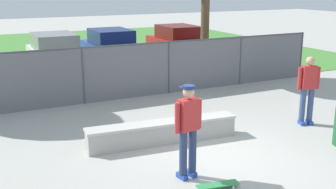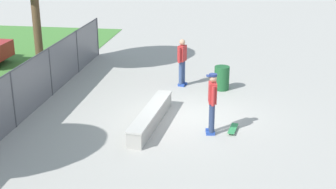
{
  "view_description": "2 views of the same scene",
  "coord_description": "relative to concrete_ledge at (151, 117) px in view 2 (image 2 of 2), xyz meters",
  "views": [
    {
      "loc": [
        -4.68,
        -7.15,
        3.64
      ],
      "look_at": [
        -0.48,
        1.35,
        1.1
      ],
      "focal_mm": 44.65,
      "sensor_mm": 36.0,
      "label": 1
    },
    {
      "loc": [
        -13.85,
        -1.32,
        5.72
      ],
      "look_at": [
        -1.08,
        0.58,
        1.16
      ],
      "focal_mm": 50.3,
      "sensor_mm": 36.0,
      "label": 2
    }
  ],
  "objects": [
    {
      "name": "ground_plane",
      "position": [
        0.7,
        -1.17,
        -0.26
      ],
      "size": [
        80.0,
        80.0,
        0.0
      ],
      "primitive_type": "plane",
      "color": "#ADAAA3"
    },
    {
      "name": "concrete_ledge",
      "position": [
        0.0,
        0.0,
        0.0
      ],
      "size": [
        3.65,
        0.8,
        0.52
      ],
      "color": "#A8A59E",
      "rests_on": "ground"
    },
    {
      "name": "skateboarder",
      "position": [
        -0.37,
        -1.87,
        0.77
      ],
      "size": [
        0.6,
        0.34,
        1.84
      ],
      "color": "#2647A5",
      "rests_on": "ground"
    },
    {
      "name": "skateboard",
      "position": [
        -0.09,
        -2.51,
        -0.19
      ],
      "size": [
        0.82,
        0.32,
        0.09
      ],
      "color": "#2D8C4C",
      "rests_on": "ground"
    },
    {
      "name": "chainlink_fence",
      "position": [
        0.7,
        4.06,
        0.7
      ],
      "size": [
        14.75,
        0.07,
        1.78
      ],
      "color": "#4C4C51",
      "rests_on": "ground"
    },
    {
      "name": "bystander",
      "position": [
        3.97,
        -0.48,
        0.74
      ],
      "size": [
        0.57,
        0.37,
        1.82
      ],
      "color": "#2647A5",
      "rests_on": "ground"
    },
    {
      "name": "trash_bin",
      "position": [
        3.73,
        -2.0,
        0.18
      ],
      "size": [
        0.56,
        0.56,
        0.89
      ],
      "primitive_type": "cylinder",
      "color": "#1E592D",
      "rests_on": "ground"
    }
  ]
}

